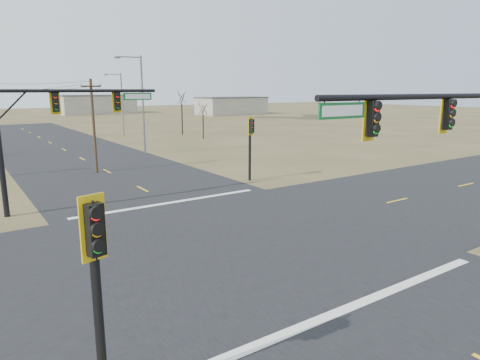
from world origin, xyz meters
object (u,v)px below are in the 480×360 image
Objects in this scene: pedestal_signal_sw at (96,261)px; bare_tree_d at (181,97)px; streetlight_a at (141,100)px; bare_tree_c at (203,109)px; mast_arm_far at (55,117)px; utility_pole_near at (94,124)px; mast_arm_near at (451,135)px; pedestal_signal_ne at (251,135)px; streetlight_b at (121,101)px.

pedestal_signal_sw is 0.69× the size of bare_tree_d.
streetlight_a is 1.91× the size of bare_tree_c.
mast_arm_far reaches higher than bare_tree_c.
bare_tree_d is (0.34, 7.16, 1.45)m from bare_tree_c.
mast_arm_far is 11.17m from utility_pole_near.
mast_arm_near is 1.48× the size of bare_tree_d.
streetlight_a is at bearing -144.36° from bare_tree_c.
mast_arm_far is 36.24m from bare_tree_c.
bare_tree_d is (15.07, 51.33, 0.42)m from mast_arm_near.
streetlight_b is (2.95, 37.19, 1.68)m from pedestal_signal_ne.
pedestal_signal_ne is 0.90× the size of bare_tree_c.
mast_arm_far reaches higher than mast_arm_near.
streetlight_a is (14.90, 35.36, 2.28)m from pedestal_signal_sw.
pedestal_signal_sw is 38.44m from streetlight_a.
streetlight_b reaches higher than bare_tree_c.
mast_arm_near is 19.99m from mast_arm_far.
utility_pole_near reaches higher than pedestal_signal_ne.
streetlight_a is at bearing 79.03° from pedestal_signal_ne.
bare_tree_c is at bearing 51.64° from pedestal_signal_ne.
bare_tree_c is (10.86, 26.58, 0.74)m from pedestal_signal_ne.
streetlight_a is (2.28, 35.24, 0.51)m from mast_arm_near.
streetlight_b is 1.31× the size of bare_tree_d.
streetlight_a is at bearing -128.48° from bare_tree_d.
mast_arm_far is 40.83m from streetlight_b.
streetlight_b reaches higher than pedestal_signal_sw.
streetlight_a is (7.18, 7.79, 1.70)m from utility_pole_near.
mast_arm_far is at bearing -132.50° from bare_tree_c.
utility_pole_near reaches higher than mast_arm_far.
pedestal_signal_ne is 24.20m from pedestal_signal_sw.
utility_pole_near reaches higher than bare_tree_c.
mast_arm_far is at bearing 115.68° from mast_arm_near.
pedestal_signal_sw is 0.53× the size of streetlight_b.
bare_tree_c is at bearing 27.42° from streetlight_a.
bare_tree_d is (8.24, -3.46, 0.51)m from streetlight_b.
mast_arm_far is 1.29× the size of bare_tree_d.
streetlight_b is at bearing 79.43° from mast_arm_near.
streetlight_a reaches higher than bare_tree_d.
mast_arm_far is at bearing -95.59° from streetlight_b.
streetlight_a reaches higher than streetlight_b.
bare_tree_c is at bearing 68.08° from mast_arm_near.
streetlight_b is at bearing 69.32° from pedestal_signal_ne.
mast_arm_near is at bearing -118.58° from pedestal_signal_ne.
streetlight_a is at bearing 53.25° from pedestal_signal_sw.
utility_pole_near is 10.73m from streetlight_a.
streetlight_a is at bearing 55.57° from mast_arm_far.
pedestal_signal_ne is 13.21m from utility_pole_near.
streetlight_b reaches higher than mast_arm_far.
mast_arm_near is at bearing -79.89° from utility_pole_near.
streetlight_a is 20.08m from streetlight_b.
mast_arm_far is at bearing -132.29° from streetlight_a.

